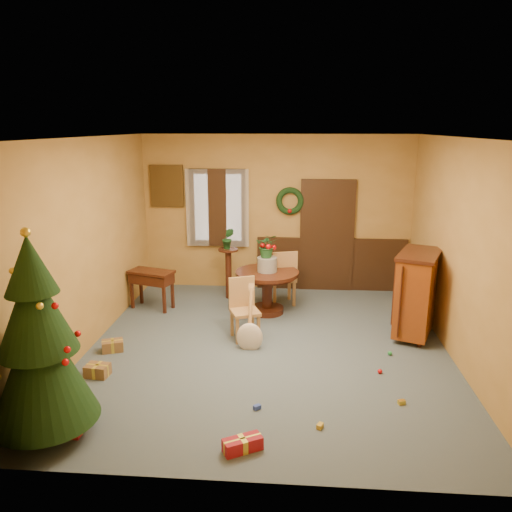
# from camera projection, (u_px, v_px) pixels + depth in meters

# --- Properties ---
(room_envelope) EXTENTS (5.50, 5.50, 5.50)m
(room_envelope) POSITION_uv_depth(u_px,v_px,m) (287.00, 232.00, 9.35)
(room_envelope) COLOR #384852
(room_envelope) RESTS_ON ground
(dining_table) EXTENTS (1.05, 1.05, 0.72)m
(dining_table) POSITION_uv_depth(u_px,v_px,m) (267.00, 284.00, 8.26)
(dining_table) COLOR black
(dining_table) RESTS_ON floor
(urn) EXTENTS (0.32, 0.32, 0.24)m
(urn) POSITION_uv_depth(u_px,v_px,m) (267.00, 264.00, 8.18)
(urn) COLOR slate
(urn) RESTS_ON dining_table
(centerpiece_plant) EXTENTS (0.36, 0.31, 0.40)m
(centerpiece_plant) POSITION_uv_depth(u_px,v_px,m) (267.00, 246.00, 8.10)
(centerpiece_plant) COLOR #1E4C23
(centerpiece_plant) RESTS_ON urn
(chair_near) EXTENTS (0.50, 0.50, 0.90)m
(chair_near) POSITION_uv_depth(u_px,v_px,m) (244.00, 306.00, 7.31)
(chair_near) COLOR brown
(chair_near) RESTS_ON floor
(chair_far) EXTENTS (0.52, 0.52, 0.98)m
(chair_far) POSITION_uv_depth(u_px,v_px,m) (283.00, 276.00, 8.61)
(chair_far) COLOR brown
(chair_far) RESTS_ON floor
(guitar) EXTENTS (0.48, 0.63, 0.85)m
(guitar) POSITION_uv_depth(u_px,v_px,m) (250.00, 320.00, 6.91)
(guitar) COLOR beige
(guitar) RESTS_ON floor
(plant_stand) EXTENTS (0.36, 0.36, 0.92)m
(plant_stand) POSITION_uv_depth(u_px,v_px,m) (228.00, 268.00, 8.96)
(plant_stand) COLOR black
(plant_stand) RESTS_ON floor
(stand_plant) EXTENTS (0.22, 0.18, 0.38)m
(stand_plant) POSITION_uv_depth(u_px,v_px,m) (228.00, 238.00, 8.82)
(stand_plant) COLOR #19471E
(stand_plant) RESTS_ON plant_stand
(christmas_tree) EXTENTS (1.04, 1.04, 2.15)m
(christmas_tree) POSITION_uv_depth(u_px,v_px,m) (39.00, 342.00, 4.82)
(christmas_tree) COLOR #382111
(christmas_tree) RESTS_ON floor
(writing_desk) EXTENTS (0.83, 0.58, 0.67)m
(writing_desk) POSITION_uv_depth(u_px,v_px,m) (152.00, 280.00, 8.46)
(writing_desk) COLOR black
(writing_desk) RESTS_ON floor
(sideboard) EXTENTS (0.87, 1.13, 1.28)m
(sideboard) POSITION_uv_depth(u_px,v_px,m) (417.00, 292.00, 7.30)
(sideboard) COLOR #62210B
(sideboard) RESTS_ON floor
(gift_a) EXTENTS (0.30, 0.24, 0.15)m
(gift_a) POSITION_uv_depth(u_px,v_px,m) (98.00, 370.00, 6.24)
(gift_a) COLOR brown
(gift_a) RESTS_ON floor
(gift_b) EXTENTS (0.24, 0.24, 0.24)m
(gift_b) POSITION_uv_depth(u_px,v_px,m) (71.00, 423.00, 5.07)
(gift_b) COLOR maroon
(gift_b) RESTS_ON floor
(gift_c) EXTENTS (0.33, 0.28, 0.16)m
(gift_c) POSITION_uv_depth(u_px,v_px,m) (113.00, 346.00, 6.94)
(gift_c) COLOR brown
(gift_c) RESTS_ON floor
(gift_d) EXTENTS (0.41, 0.32, 0.14)m
(gift_d) POSITION_uv_depth(u_px,v_px,m) (243.00, 444.00, 4.81)
(gift_d) COLOR maroon
(gift_d) RESTS_ON floor
(toy_a) EXTENTS (0.09, 0.09, 0.05)m
(toy_a) POSITION_uv_depth(u_px,v_px,m) (257.00, 407.00, 5.52)
(toy_a) COLOR #263EA7
(toy_a) RESTS_ON floor
(toy_b) EXTENTS (0.06, 0.06, 0.06)m
(toy_b) POSITION_uv_depth(u_px,v_px,m) (390.00, 353.00, 6.82)
(toy_b) COLOR green
(toy_b) RESTS_ON floor
(toy_c) EXTENTS (0.08, 0.09, 0.05)m
(toy_c) POSITION_uv_depth(u_px,v_px,m) (320.00, 426.00, 5.18)
(toy_c) COLOR gold
(toy_c) RESTS_ON floor
(toy_d) EXTENTS (0.06, 0.06, 0.06)m
(toy_d) POSITION_uv_depth(u_px,v_px,m) (380.00, 371.00, 6.31)
(toy_d) COLOR red
(toy_d) RESTS_ON floor
(toy_e) EXTENTS (0.09, 0.07, 0.05)m
(toy_e) POSITION_uv_depth(u_px,v_px,m) (402.00, 402.00, 5.62)
(toy_e) COLOR yellow
(toy_e) RESTS_ON floor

